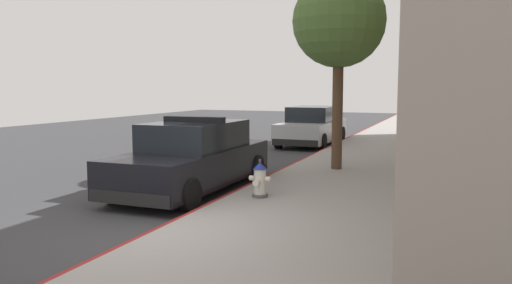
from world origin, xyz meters
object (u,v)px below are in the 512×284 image
(police_cruiser, at_px, (193,158))
(fire_hydrant, at_px, (260,180))
(parked_car_silver_ahead, at_px, (312,127))
(street_tree, at_px, (339,22))

(police_cruiser, bearing_deg, fire_hydrant, -21.16)
(parked_car_silver_ahead, bearing_deg, fire_hydrant, -80.36)
(police_cruiser, relative_size, parked_car_silver_ahead, 1.00)
(police_cruiser, height_order, parked_car_silver_ahead, police_cruiser)
(parked_car_silver_ahead, height_order, fire_hydrant, parked_car_silver_ahead)
(street_tree, bearing_deg, police_cruiser, -128.22)
(fire_hydrant, xyz_separation_m, street_tree, (0.67, 4.00, 3.52))
(police_cruiser, relative_size, street_tree, 0.94)
(fire_hydrant, bearing_deg, police_cruiser, 158.84)
(police_cruiser, bearing_deg, parked_car_silver_ahead, 89.46)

